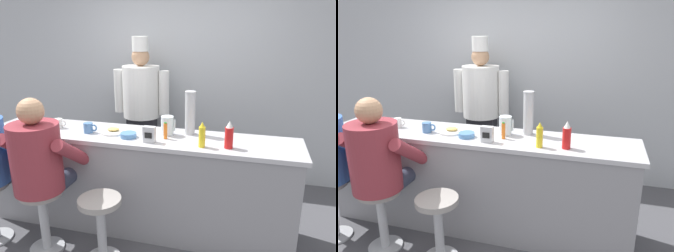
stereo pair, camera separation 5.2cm
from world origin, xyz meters
TOP-DOWN VIEW (x-y plane):
  - ground_plane at (0.00, 0.00)m, footprint 20.00×20.00m
  - wall_back at (0.00, 1.74)m, footprint 10.00×0.06m
  - diner_counter at (0.00, 0.30)m, footprint 3.05×0.60m
  - ketchup_bottle_red at (0.88, 0.16)m, footprint 0.07×0.07m
  - mustard_bottle_yellow at (0.65, 0.13)m, footprint 0.06×0.06m
  - hot_sauce_bottle_orange at (0.29, 0.25)m, footprint 0.03×0.03m
  - water_pitcher_clear at (0.28, 0.37)m, footprint 0.14×0.12m
  - breakfast_plate at (-0.25, 0.30)m, footprint 0.27×0.27m
  - cereal_bowl at (-0.05, 0.20)m, footprint 0.15×0.15m
  - coffee_mug_blue at (-0.47, 0.23)m, footprint 0.14×0.09m
  - coffee_mug_white at (-0.84, 0.30)m, footprint 0.13×0.08m
  - cup_stack_steel at (0.48, 0.45)m, footprint 0.10×0.10m
  - napkin_dispenser_chrome at (0.18, 0.13)m, footprint 0.11×0.07m
  - diner_seated_maroon at (-0.69, -0.26)m, footprint 0.65×0.64m
  - empty_stool_round at (-0.12, -0.29)m, footprint 0.36×0.36m
  - cook_in_whites_near at (-0.34, 1.37)m, footprint 0.73×0.47m

SIDE VIEW (x-z plane):
  - ground_plane at x=0.00m, z-range 0.00..0.00m
  - empty_stool_round at x=-0.12m, z-range 0.10..0.71m
  - diner_counter at x=0.00m, z-range 0.00..0.99m
  - diner_seated_maroon at x=-0.69m, z-range 0.15..1.57m
  - breakfast_plate at x=-0.25m, z-range 0.97..1.02m
  - cereal_bowl at x=-0.05m, z-range 0.98..1.03m
  - cook_in_whites_near at x=-0.34m, z-range 0.09..1.96m
  - coffee_mug_white at x=-0.84m, z-range 0.99..1.08m
  - coffee_mug_blue at x=-0.47m, z-range 0.99..1.08m
  - napkin_dispenser_chrome at x=0.18m, z-range 0.98..1.13m
  - hot_sauce_bottle_orange at x=0.29m, z-range 0.98..1.14m
  - water_pitcher_clear at x=0.28m, z-range 0.98..1.17m
  - mustard_bottle_yellow at x=0.65m, z-range 0.98..1.20m
  - ketchup_bottle_red at x=0.88m, z-range 0.98..1.22m
  - cup_stack_steel at x=0.48m, z-range 0.99..1.40m
  - wall_back at x=0.00m, z-range 0.00..2.70m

